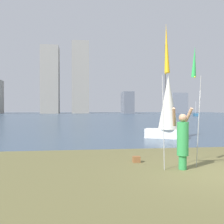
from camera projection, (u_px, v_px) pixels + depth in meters
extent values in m
cube|color=#384C60|center=(94.00, 116.00, 69.45)|extent=(120.00, 115.23, 0.12)
cube|color=#33301C|center=(163.00, 149.00, 12.33)|extent=(120.00, 0.70, 0.02)
cylinder|color=green|center=(183.00, 162.00, 8.03)|extent=(0.25, 0.25, 0.44)
cylinder|color=green|center=(183.00, 139.00, 8.02)|extent=(0.36, 0.36, 1.05)
sphere|color=tan|center=(183.00, 118.00, 8.01)|extent=(0.26, 0.26, 0.26)
cylinder|color=tan|center=(174.00, 117.00, 8.13)|extent=(0.26, 0.41, 0.61)
cylinder|color=tan|center=(188.00, 117.00, 8.19)|extent=(0.26, 0.41, 0.61)
cylinder|color=#B2B2B7|center=(163.00, 122.00, 8.06)|extent=(0.02, 0.24, 2.99)
cone|color=yellow|center=(167.00, 48.00, 7.76)|extent=(0.16, 0.27, 1.54)
sphere|color=yellow|center=(166.00, 73.00, 7.82)|extent=(0.06, 0.06, 0.06)
cylinder|color=#B2B2B7|center=(199.00, 122.00, 8.21)|extent=(0.02, 0.31, 2.96)
cone|color=green|center=(194.00, 62.00, 8.52)|extent=(0.16, 0.26, 1.03)
sphere|color=yellow|center=(195.00, 77.00, 8.48)|extent=(0.06, 0.06, 0.06)
cube|color=brown|center=(136.00, 159.00, 9.08)|extent=(0.26, 0.19, 0.22)
cube|color=white|center=(165.00, 134.00, 16.46)|extent=(2.67, 1.95, 0.59)
cylinder|color=#47474C|center=(165.00, 87.00, 16.41)|extent=(0.08, 0.08, 5.43)
cone|color=silver|center=(168.00, 102.00, 16.36)|extent=(1.70, 1.70, 3.47)
cube|color=#2D6084|center=(196.00, 115.00, 65.00)|extent=(1.81, 3.30, 0.67)
cylinder|color=silver|center=(196.00, 107.00, 64.97)|extent=(0.09, 0.09, 3.08)
cube|color=white|center=(169.00, 127.00, 23.10)|extent=(2.19, 2.07, 0.51)
cylinder|color=silver|center=(169.00, 104.00, 23.07)|extent=(0.08, 0.08, 3.70)
cone|color=silver|center=(168.00, 111.00, 22.93)|extent=(1.78, 1.78, 2.37)
cube|color=gray|center=(50.00, 80.00, 96.68)|extent=(6.65, 7.07, 25.32)
cube|color=gray|center=(80.00, 77.00, 99.44)|extent=(6.60, 4.24, 27.97)
cube|color=slate|center=(127.00, 103.00, 97.53)|extent=(3.95, 7.60, 8.21)
cube|color=gray|center=(178.00, 103.00, 101.82)|extent=(6.31, 5.34, 8.06)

